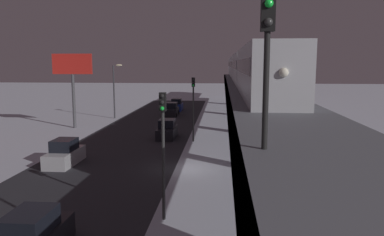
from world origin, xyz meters
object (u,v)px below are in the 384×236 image
at_px(sedan_black, 172,110).
at_px(sedan_black_3, 167,130).
at_px(subway_train, 242,67).
at_px(traffic_light_mid, 193,100).
at_px(sedan_silver, 65,154).
at_px(rail_signal, 267,46).
at_px(sedan_blue, 177,106).
at_px(commercial_billboard, 72,71).
at_px(traffic_light_near, 163,138).

height_order(sedan_black, sedan_black_3, same).
distance_m(subway_train, traffic_light_mid, 18.68).
bearing_deg(subway_train, sedan_silver, 60.94).
height_order(rail_signal, sedan_blue, rail_signal).
bearing_deg(sedan_silver, rail_signal, 127.03).
bearing_deg(rail_signal, sedan_blue, -80.47).
distance_m(rail_signal, commercial_billboard, 38.91).
height_order(subway_train, commercial_billboard, subway_train).
xyz_separation_m(rail_signal, traffic_light_mid, (4.00, -27.00, -4.03)).
height_order(sedan_black_3, sedan_silver, same).
bearing_deg(traffic_light_near, sedan_silver, -46.52).
distance_m(sedan_black_3, traffic_light_mid, 4.77).
bearing_deg(traffic_light_mid, rail_signal, 98.43).
bearing_deg(sedan_black_3, rail_signal, -76.46).
relative_size(subway_train, sedan_black, 16.86).
bearing_deg(commercial_billboard, sedan_black, -131.43).
distance_m(sedan_blue, sedan_silver, 34.50).
relative_size(sedan_black, sedan_black_3, 1.05).
bearing_deg(rail_signal, traffic_light_near, -62.92).
bearing_deg(commercial_billboard, rail_signal, 119.24).
bearing_deg(traffic_light_near, subway_train, -98.75).
relative_size(rail_signal, traffic_light_mid, 0.62).
distance_m(subway_train, sedan_blue, 14.22).
relative_size(rail_signal, traffic_light_near, 0.62).
bearing_deg(commercial_billboard, sedan_blue, -119.91).
distance_m(rail_signal, sedan_blue, 53.07).
height_order(subway_train, sedan_blue, subway_train).
distance_m(traffic_light_near, commercial_billboard, 30.22).
bearing_deg(sedan_black, subway_train, -5.84).
bearing_deg(sedan_blue, traffic_light_mid, -79.28).
bearing_deg(rail_signal, commercial_billboard, -60.76).
bearing_deg(sedan_blue, traffic_light_near, -83.90).
bearing_deg(sedan_blue, sedan_black_3, -85.56).
distance_m(subway_train, sedan_silver, 31.45).
xyz_separation_m(sedan_black_3, traffic_light_mid, (-2.90, 1.66, 3.40)).
bearing_deg(sedan_black, sedan_blue, 90.00).
xyz_separation_m(rail_signal, sedan_silver, (13.30, -17.63, -7.43)).
bearing_deg(traffic_light_mid, traffic_light_near, 90.00).
bearing_deg(traffic_light_near, traffic_light_mid, -90.00).
distance_m(sedan_black, sedan_blue, 6.23).
height_order(sedan_black, traffic_light_mid, traffic_light_mid).
xyz_separation_m(rail_signal, commercial_billboard, (18.99, -33.93, -1.40)).
height_order(traffic_light_mid, commercial_billboard, commercial_billboard).
bearing_deg(rail_signal, sedan_black, -79.20).
bearing_deg(traffic_light_near, sedan_blue, -83.90).
bearing_deg(sedan_silver, sedan_blue, -97.66).
xyz_separation_m(rail_signal, sedan_blue, (8.70, -51.83, -7.43)).
distance_m(rail_signal, traffic_light_mid, 27.59).
xyz_separation_m(sedan_black, traffic_light_near, (-4.70, 37.77, 3.41)).
bearing_deg(rail_signal, sedan_black_3, -76.46).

